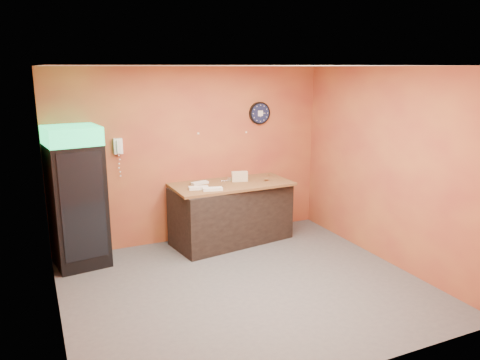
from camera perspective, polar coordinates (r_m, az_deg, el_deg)
floor at (r=6.26m, az=0.62°, el=-12.84°), size 4.50×4.50×0.00m
back_wall at (r=7.59m, az=-5.77°, el=3.02°), size 4.50×0.02×2.80m
left_wall at (r=5.26m, az=-22.18°, el=-2.71°), size 0.02×4.00×2.80m
right_wall at (r=7.00m, az=17.57°, el=1.56°), size 0.02×4.00×2.80m
ceiling at (r=5.60m, az=0.69°, el=13.75°), size 4.50×4.00×0.02m
beverage_cooler at (r=6.94m, az=-19.28°, el=-2.27°), size 0.79×0.79×2.01m
prep_counter at (r=7.60m, az=-1.06°, el=-4.10°), size 1.99×1.11×0.94m
wall_clock at (r=7.93m, az=2.41°, el=8.14°), size 0.38×0.06×0.38m
wall_phone at (r=7.21m, az=-14.64°, el=4.00°), size 0.13×0.11×0.23m
butcher_paper at (r=7.47m, az=-1.08°, el=-0.50°), size 1.92×0.98×0.04m
sub_roll_stack at (r=7.55m, az=-0.05°, el=0.43°), size 0.27×0.15×0.16m
wrapped_sandwich_left at (r=7.10m, az=-5.08°, el=-0.96°), size 0.31×0.17×0.04m
wrapped_sandwich_mid at (r=7.02m, az=-3.36°, el=-1.10°), size 0.31×0.17×0.04m
wrapped_sandwich_right at (r=7.41m, az=-4.92°, el=-0.35°), size 0.28×0.16×0.04m
kitchen_tool at (r=7.59m, az=-1.29°, el=0.12°), size 0.06×0.06×0.06m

